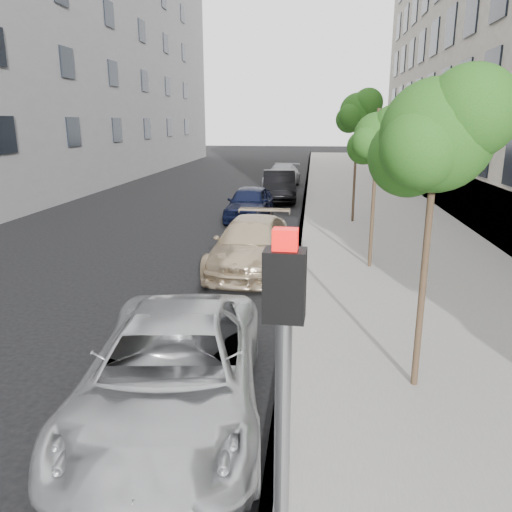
% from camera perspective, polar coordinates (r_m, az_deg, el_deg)
% --- Properties ---
extents(ground, '(160.00, 160.00, 0.00)m').
position_cam_1_polar(ground, '(7.10, -7.90, -19.74)').
color(ground, black).
rests_on(ground, ground).
extents(sidewalk, '(6.40, 72.00, 0.14)m').
position_cam_1_polar(sidewalk, '(30.01, 11.74, 7.25)').
color(sidewalk, gray).
rests_on(sidewalk, ground).
extents(curb, '(0.15, 72.00, 0.14)m').
position_cam_1_polar(curb, '(29.89, 5.72, 7.46)').
color(curb, '#9E9B93').
rests_on(curb, ground).
extents(tree_near, '(1.84, 1.64, 4.63)m').
position_cam_1_polar(tree_near, '(7.32, 20.16, 12.83)').
color(tree_near, '#38281C').
rests_on(tree_near, sidewalk).
extents(tree_mid, '(1.60, 1.40, 4.32)m').
position_cam_1_polar(tree_mid, '(13.73, 13.81, 13.15)').
color(tree_mid, '#38281C').
rests_on(tree_mid, sidewalk).
extents(tree_far, '(1.72, 1.52, 5.12)m').
position_cam_1_polar(tree_far, '(20.19, 11.65, 15.88)').
color(tree_far, '#38281C').
rests_on(tree_far, sidewalk).
extents(signal_pole, '(0.25, 0.19, 3.33)m').
position_cam_1_polar(signal_pole, '(3.27, 3.03, -18.96)').
color(signal_pole, '#939699').
rests_on(signal_pole, sidewalk).
extents(minivan, '(2.97, 5.39, 1.43)m').
position_cam_1_polar(minivan, '(7.14, -9.47, -12.88)').
color(minivan, silver).
rests_on(minivan, ground).
extents(suv, '(2.26, 4.91, 1.39)m').
position_cam_1_polar(suv, '(14.03, -0.52, 1.35)').
color(suv, '#CCB591').
rests_on(suv, ground).
extents(sedan_blue, '(1.86, 4.23, 1.42)m').
position_cam_1_polar(sedan_blue, '(21.08, -0.75, 6.07)').
color(sedan_blue, black).
rests_on(sedan_blue, ground).
extents(sedan_black, '(1.99, 4.79, 1.54)m').
position_cam_1_polar(sedan_black, '(26.36, 2.66, 8.02)').
color(sedan_black, black).
rests_on(sedan_black, ground).
extents(sedan_rear, '(2.35, 4.92, 1.38)m').
position_cam_1_polar(sedan_rear, '(31.88, 3.00, 9.12)').
color(sedan_rear, '#A1A2A8').
rests_on(sedan_rear, ground).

